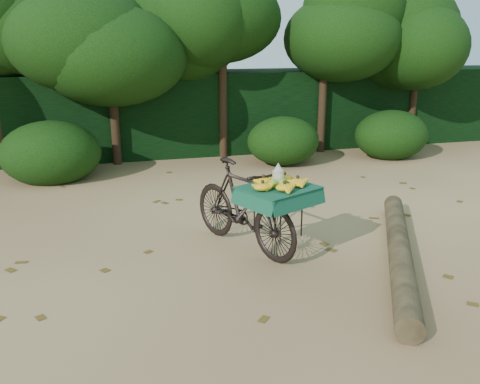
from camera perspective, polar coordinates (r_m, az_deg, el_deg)
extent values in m
plane|color=tan|center=(6.26, 5.51, -6.75)|extent=(80.00, 80.00, 0.00)
imported|color=black|center=(6.17, 0.37, -1.58)|extent=(1.23, 1.87, 1.09)
cube|color=black|center=(5.65, 4.34, 0.35)|extent=(0.56, 0.60, 0.03)
cube|color=#144D35|center=(5.64, 4.34, 0.52)|extent=(0.99, 0.93, 0.01)
ellipsoid|color=olive|center=(5.68, 4.91, 1.21)|extent=(0.11, 0.08, 0.12)
ellipsoid|color=olive|center=(5.67, 3.89, 1.22)|extent=(0.11, 0.08, 0.12)
ellipsoid|color=olive|center=(5.57, 3.79, 0.94)|extent=(0.11, 0.08, 0.12)
ellipsoid|color=olive|center=(5.58, 4.83, 0.94)|extent=(0.11, 0.08, 0.12)
cylinder|color=#EAE5C6|center=(5.62, 4.29, 1.61)|extent=(0.13, 0.13, 0.16)
cylinder|color=brown|center=(6.26, 17.45, -6.20)|extent=(2.00, 3.26, 0.26)
cube|color=black|center=(11.94, -5.32, 9.00)|extent=(26.00, 1.80, 1.80)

